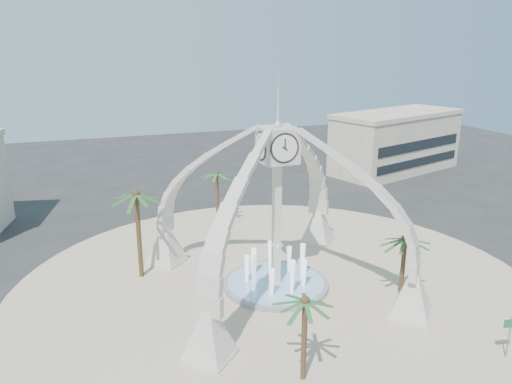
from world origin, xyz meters
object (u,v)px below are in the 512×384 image
object	(u,v)px
fountain	(276,283)
palm_south	(305,302)
palm_north	(217,174)
palm_east	(405,239)
palm_west	(136,195)
street_sign	(510,328)
clock_tower	(277,206)

from	to	relation	value
fountain	palm_south	world-z (taller)	palm_south
fountain	palm_north	world-z (taller)	palm_north
palm_north	palm_south	size ratio (longest dim) A/B	1.13
fountain	palm_east	xyz separation A→B (m)	(7.72, -4.97, 4.45)
palm_east	palm_north	xyz separation A→B (m)	(-8.27, 19.43, 0.72)
palm_west	palm_north	distance (m)	12.87
fountain	street_sign	size ratio (longest dim) A/B	2.89
street_sign	palm_west	bearing A→B (deg)	147.54
fountain	palm_north	xyz separation A→B (m)	(-0.55, 14.47, 5.17)
clock_tower	palm_east	xyz separation A→B (m)	(7.72, -4.97, -1.75)
palm_south	street_sign	world-z (taller)	palm_south
clock_tower	palm_north	size ratio (longest dim) A/B	2.89
palm_east	street_sign	distance (m)	8.66
palm_east	clock_tower	bearing A→B (deg)	147.25
palm_east	fountain	bearing A→B (deg)	147.25
fountain	palm_south	bearing A→B (deg)	-104.15
clock_tower	palm_south	world-z (taller)	clock_tower
clock_tower	palm_north	xyz separation A→B (m)	(-0.55, 14.47, -1.03)
palm_east	palm_south	xyz separation A→B (m)	(-10.41, -5.72, 0.05)
palm_west	clock_tower	bearing A→B (deg)	-29.11
palm_east	palm_south	distance (m)	11.88
clock_tower	fountain	world-z (taller)	clock_tower
palm_south	clock_tower	bearing A→B (deg)	75.85
palm_north	palm_south	bearing A→B (deg)	-94.88
fountain	palm_west	world-z (taller)	palm_west
palm_east	palm_west	distance (m)	20.08
palm_west	street_sign	world-z (taller)	palm_west
street_sign	palm_north	bearing A→B (deg)	121.55
clock_tower	fountain	distance (m)	6.20
clock_tower	fountain	size ratio (longest dim) A/B	2.24
palm_east	palm_north	world-z (taller)	palm_north
palm_west	palm_south	distance (m)	17.42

